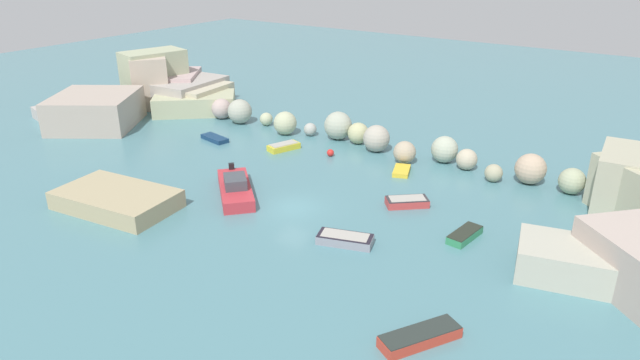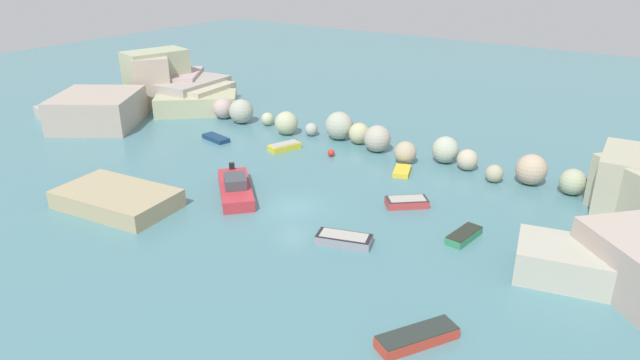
# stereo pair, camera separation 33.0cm
# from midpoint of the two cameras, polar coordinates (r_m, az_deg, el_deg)

# --- Properties ---
(cove_water) EXTENTS (160.00, 160.00, 0.00)m
(cove_water) POSITION_cam_midpoint_polar(r_m,az_deg,el_deg) (42.00, -2.53, -2.79)
(cove_water) COLOR teal
(cove_water) RESTS_ON ground
(cliff_headland_left) EXTENTS (20.15, 22.19, 6.33)m
(cliff_headland_left) POSITION_cam_midpoint_polar(r_m,az_deg,el_deg) (69.58, -16.03, 8.41)
(cliff_headland_left) COLOR #AEA59F
(cliff_headland_left) RESTS_ON ground
(rock_breakwater) EXTENTS (38.69, 4.64, 2.76)m
(rock_breakwater) POSITION_cam_midpoint_polar(r_m,az_deg,el_deg) (54.00, 4.43, 4.45)
(rock_breakwater) COLOR #B9A098
(rock_breakwater) RESTS_ON ground
(stone_dock) EXTENTS (9.25, 6.14, 1.34)m
(stone_dock) POSITION_cam_midpoint_polar(r_m,az_deg,el_deg) (44.32, -19.54, -1.80)
(stone_dock) COLOR tan
(stone_dock) RESTS_ON ground
(channel_buoy) EXTENTS (0.66, 0.66, 0.66)m
(channel_buoy) POSITION_cam_midpoint_polar(r_m,az_deg,el_deg) (51.88, 1.31, 2.75)
(channel_buoy) COLOR red
(channel_buoy) RESTS_ON cove_water
(moored_boat_0) EXTENTS (1.50, 3.12, 0.56)m
(moored_boat_0) POSITION_cam_midpoint_polar(r_m,az_deg,el_deg) (38.79, 14.52, -5.42)
(moored_boat_0) COLOR #308554
(moored_boat_0) RESTS_ON cove_water
(moored_boat_1) EXTENTS (3.25, 3.08, 0.63)m
(moored_boat_1) POSITION_cam_midpoint_polar(r_m,az_deg,el_deg) (42.60, 8.95, -2.20)
(moored_boat_1) COLOR #C13D3C
(moored_boat_1) RESTS_ON cove_water
(moored_boat_2) EXTENTS (3.30, 1.80, 0.42)m
(moored_boat_2) POSITION_cam_midpoint_polar(r_m,az_deg,el_deg) (57.09, -10.26, 4.16)
(moored_boat_2) COLOR navy
(moored_boat_2) RESTS_ON cove_water
(moored_boat_3) EXTENTS (6.59, 6.33, 1.70)m
(moored_boat_3) POSITION_cam_midpoint_polar(r_m,az_deg,el_deg) (44.23, -8.29, -0.80)
(moored_boat_3) COLOR #BD323A
(moored_boat_3) RESTS_ON cove_water
(moored_boat_4) EXTENTS (3.22, 4.27, 0.65)m
(moored_boat_4) POSITION_cam_midpoint_polar(r_m,az_deg,el_deg) (29.17, 10.07, -15.30)
(moored_boat_4) COLOR #C13A29
(moored_boat_4) RESTS_ON cove_water
(moored_boat_5) EXTENTS (3.87, 2.46, 0.65)m
(moored_boat_5) POSITION_cam_midpoint_polar(r_m,az_deg,el_deg) (37.03, 2.68, -5.96)
(moored_boat_5) COLOR gray
(moored_boat_5) RESTS_ON cove_water
(moored_boat_6) EXTENTS (2.07, 2.77, 0.38)m
(moored_boat_6) POSITION_cam_midpoint_polar(r_m,az_deg,el_deg) (48.61, 8.44, 0.90)
(moored_boat_6) COLOR yellow
(moored_boat_6) RESTS_ON cove_water
(moored_boat_7) EXTENTS (2.22, 3.28, 0.62)m
(moored_boat_7) POSITION_cam_midpoint_polar(r_m,az_deg,el_deg) (53.66, -3.41, 3.38)
(moored_boat_7) COLOR yellow
(moored_boat_7) RESTS_ON cove_water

